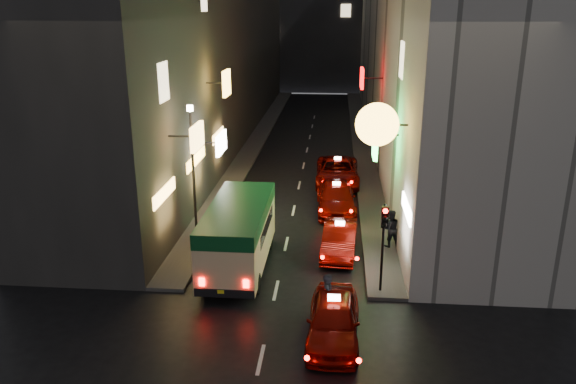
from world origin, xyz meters
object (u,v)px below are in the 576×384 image
(lamp_post, at_px, (193,164))
(taxi_near, at_px, (334,316))
(traffic_light, at_px, (384,230))
(minibus, at_px, (239,229))
(pedestrian_crossing, at_px, (328,295))

(lamp_post, bearing_deg, taxi_near, -49.93)
(traffic_light, bearing_deg, minibus, 162.19)
(traffic_light, relative_size, lamp_post, 0.56)
(taxi_near, distance_m, lamp_post, 10.40)
(minibus, bearing_deg, lamp_post, 132.62)
(traffic_light, bearing_deg, pedestrian_crossing, -133.90)
(taxi_near, relative_size, pedestrian_crossing, 2.60)
(minibus, xyz_separation_m, taxi_near, (3.96, -4.96, -0.94))
(lamp_post, bearing_deg, minibus, -47.38)
(pedestrian_crossing, bearing_deg, lamp_post, 37.62)
(taxi_near, xyz_separation_m, traffic_light, (1.77, 3.12, 1.85))
(taxi_near, distance_m, traffic_light, 4.03)
(minibus, bearing_deg, pedestrian_crossing, -45.84)
(taxi_near, xyz_separation_m, lamp_post, (-6.43, 7.65, 2.89))
(minibus, xyz_separation_m, traffic_light, (5.73, -1.84, 0.92))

